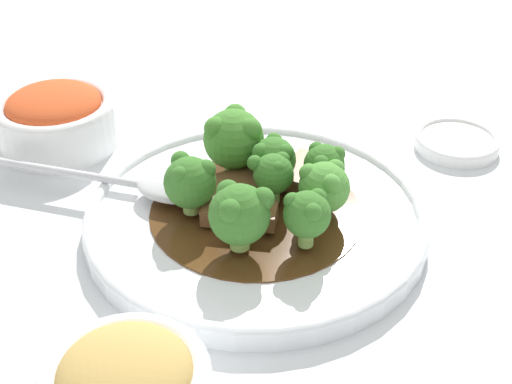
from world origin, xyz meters
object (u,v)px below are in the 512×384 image
Objects in this scene: beef_strip_0 at (240,214)px; broccoli_floret_2 at (234,138)px; broccoli_floret_4 at (273,173)px; beef_strip_1 at (228,189)px; broccoli_floret_1 at (307,214)px; main_plate at (256,216)px; broccoli_floret_7 at (324,186)px; sauce_dish at (457,142)px; broccoli_floret_5 at (273,158)px; serving_spoon at (159,185)px; beef_strip_2 at (303,172)px; broccoli_floret_3 at (239,213)px; side_bowl_kimchi at (56,117)px; broccoli_floret_6 at (324,164)px; broccoli_floret_0 at (190,179)px.

broccoli_floret_2 is (0.00, 0.07, 0.03)m from beef_strip_0.
broccoli_floret_4 is at bearing -61.83° from broccoli_floret_2.
broccoli_floret_1 is at bearing -53.80° from beef_strip_1.
broccoli_floret_4 is at bearing 23.42° from main_plate.
broccoli_floret_7 is 0.20m from sauce_dish.
broccoli_floret_2 reaches higher than beef_strip_1.
serving_spoon is (-0.10, -0.00, -0.02)m from broccoli_floret_5.
beef_strip_0 reaches higher than beef_strip_1.
broccoli_floret_3 reaches higher than beef_strip_2.
broccoli_floret_3 reaches higher than broccoli_floret_7.
broccoli_floret_3 is (-0.00, -0.11, -0.00)m from broccoli_floret_2.
side_bowl_kimchi is (-0.22, 0.11, 0.00)m from beef_strip_2.
beef_strip_1 is 1.35× the size of broccoli_floret_2.
broccoli_floret_1 and broccoli_floret_6 have the same top height.
broccoli_floret_1 is 0.23× the size of serving_spoon.
broccoli_floret_6 is at bearing 22.06° from beef_strip_0.
broccoli_floret_3 is 0.26m from side_bowl_kimchi.
broccoli_floret_7 is (0.04, -0.02, -0.00)m from broccoli_floret_4.
main_plate is at bearing -156.58° from broccoli_floret_4.
broccoli_floret_7 is at bearing -15.41° from main_plate.
side_bowl_kimchi is at bearing 130.02° from broccoli_floret_0.
main_plate is 0.08m from serving_spoon.
broccoli_floret_7 reaches higher than main_plate.
broccoli_floret_2 reaches higher than broccoli_floret_1.
beef_strip_0 is 1.19× the size of broccoli_floret_3.
broccoli_floret_0 is 0.06m from broccoli_floret_3.
broccoli_floret_0 is 1.06× the size of broccoli_floret_1.
broccoli_floret_7 is at bearing -9.77° from broccoli_floret_0.
broccoli_floret_1 is at bearing -97.49° from beef_strip_2.
broccoli_floret_3 is 0.06m from broccoli_floret_4.
broccoli_floret_0 is at bearing -157.08° from broccoli_floret_5.
broccoli_floret_2 reaches higher than side_bowl_kimchi.
broccoli_floret_4 is at bearing 151.09° from broccoli_floret_7.
broccoli_floret_5 is 0.04m from broccoli_floret_6.
broccoli_floret_1 is (0.05, -0.03, 0.02)m from beef_strip_0.
beef_strip_0 is at bearing -28.71° from broccoli_floret_0.
main_plate is 4.68× the size of beef_strip_2.
broccoli_floret_3 is (-0.05, 0.00, 0.00)m from broccoli_floret_1.
broccoli_floret_4 is 1.01× the size of broccoli_floret_5.
broccoli_floret_7 is 0.40× the size of side_bowl_kimchi.
broccoli_floret_4 is at bearing -14.98° from serving_spoon.
main_plate is 0.07m from broccoli_floret_1.
sauce_dish is at bearing 12.32° from broccoli_floret_2.
main_plate is 0.07m from broccoli_floret_2.
broccoli_floret_2 is (-0.01, 0.06, 0.04)m from main_plate.
beef_strip_2 is at bearing 41.43° from main_plate.
broccoli_floret_4 is 0.95× the size of broccoli_floret_7.
broccoli_floret_7 is (0.07, 0.03, -0.00)m from broccoli_floret_3.
broccoli_floret_2 is at bearing -29.98° from side_bowl_kimchi.
broccoli_floret_2 reaches higher than broccoli_floret_7.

